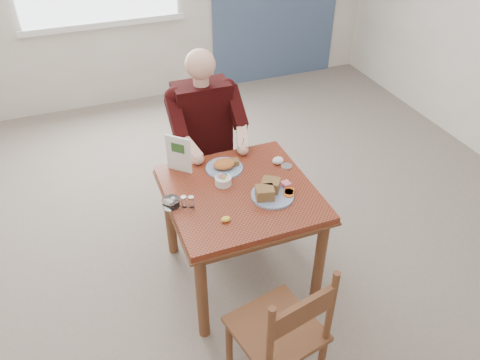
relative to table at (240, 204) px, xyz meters
name	(u,v)px	position (x,y,z in m)	size (l,w,h in m)	color
floor	(240,272)	(0.00, 0.00, -0.64)	(6.00, 6.00, 0.00)	#71685C
lemon_wedge	(226,219)	(-0.18, -0.24, 0.13)	(0.06, 0.04, 0.03)	yellow
napkin	(278,160)	(0.34, 0.18, 0.14)	(0.08, 0.06, 0.05)	white
metal_dish	(287,166)	(0.38, 0.13, 0.12)	(0.07, 0.07, 0.01)	silver
table	(240,204)	(0.00, 0.00, 0.00)	(0.92, 0.92, 0.75)	maroon
chair_far	(204,159)	(0.00, 0.80, -0.16)	(0.42, 0.42, 0.95)	brown
chair_near	(282,334)	(-0.11, -0.87, -0.16)	(0.50, 0.50, 0.95)	brown
diner	(206,128)	(0.00, 0.71, 0.17)	(0.53, 0.56, 1.39)	tan
near_plate	(271,191)	(0.15, -0.12, 0.14)	(0.34, 0.34, 0.09)	white
far_plate	(225,166)	(-0.01, 0.25, 0.14)	(0.28, 0.28, 0.07)	white
caddy	(223,181)	(-0.08, 0.10, 0.14)	(0.12, 0.12, 0.08)	white
shakers	(188,202)	(-0.35, -0.04, 0.15)	(0.08, 0.06, 0.07)	white
creamer	(171,203)	(-0.44, 0.01, 0.14)	(0.12, 0.12, 0.05)	white
menu	(179,154)	(-0.29, 0.34, 0.24)	(0.14, 0.13, 0.26)	white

